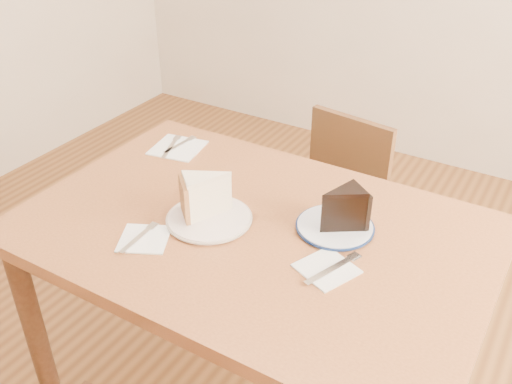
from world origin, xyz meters
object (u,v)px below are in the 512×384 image
object	(u,v)px
chair_far	(327,214)
chocolate_cake	(340,212)
plate_navy	(335,227)
carrot_cake	(209,196)
plate_cream	(209,219)
table	(253,256)

from	to	relation	value
chair_far	chocolate_cake	world-z (taller)	chocolate_cake
plate_navy	chocolate_cake	size ratio (longest dim) A/B	1.77
chair_far	plate_navy	size ratio (longest dim) A/B	4.02
carrot_cake	plate_cream	bearing A→B (deg)	-17.96
table	carrot_cake	distance (m)	0.20
plate_cream	carrot_cake	xyz separation A→B (m)	(-0.01, 0.02, 0.06)
plate_navy	carrot_cake	world-z (taller)	carrot_cake
table	chair_far	xyz separation A→B (m)	(-0.04, 0.58, -0.22)
table	chair_far	world-z (taller)	chair_far
table	plate_navy	world-z (taller)	plate_navy
plate_navy	carrot_cake	size ratio (longest dim) A/B	1.59
plate_cream	carrot_cake	world-z (taller)	carrot_cake
chocolate_cake	plate_cream	bearing A→B (deg)	59.41
plate_cream	carrot_cake	bearing A→B (deg)	119.00
plate_navy	carrot_cake	distance (m)	0.33
table	chair_far	bearing A→B (deg)	93.54
chair_far	plate_cream	distance (m)	0.70
table	carrot_cake	size ratio (longest dim) A/B	9.87
plate_navy	chocolate_cake	bearing A→B (deg)	-26.76
table	chocolate_cake	world-z (taller)	chocolate_cake
table	carrot_cake	world-z (taller)	carrot_cake
plate_cream	chocolate_cake	size ratio (longest dim) A/B	1.99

